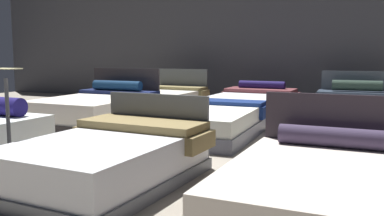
# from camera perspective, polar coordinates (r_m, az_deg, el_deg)

# --- Properties ---
(ground_plane) EXTENTS (18.00, 18.00, 0.02)m
(ground_plane) POSITION_cam_1_polar(r_m,az_deg,el_deg) (6.55, 1.28, -4.11)
(ground_plane) COLOR gray
(showroom_back_wall) EXTENTS (18.00, 0.06, 3.50)m
(showroom_back_wall) POSITION_cam_1_polar(r_m,az_deg,el_deg) (11.13, 11.09, 9.58)
(showroom_back_wall) COLOR #47474C
(showroom_back_wall) RESTS_ON ground_plane
(bed_1) EXTENTS (1.59, 2.12, 0.82)m
(bed_1) POSITION_cam_1_polar(r_m,az_deg,el_deg) (4.32, -11.22, -6.76)
(bed_1) COLOR #53575D
(bed_1) RESTS_ON ground_plane
(bed_2) EXTENTS (1.60, 2.09, 0.90)m
(bed_2) POSITION_cam_1_polar(r_m,az_deg,el_deg) (3.53, 17.92, -10.60)
(bed_2) COLOR #332932
(bed_2) RESTS_ON ground_plane
(bed_3) EXTENTS (1.66, 2.14, 1.01)m
(bed_3) POSITION_cam_1_polar(r_m,az_deg,el_deg) (7.68, -12.83, -0.37)
(bed_3) COLOR black
(bed_3) RESTS_ON ground_plane
(bed_4) EXTENTS (1.65, 2.19, 0.50)m
(bed_4) POSITION_cam_1_polar(r_m,az_deg,el_deg) (6.59, 1.76, -1.97)
(bed_4) COLOR #525360
(bed_4) RESTS_ON ground_plane
(bed_5) EXTENTS (1.57, 2.11, 0.48)m
(bed_5) POSITION_cam_1_polar(r_m,az_deg,el_deg) (6.12, 20.85, -3.26)
(bed_5) COLOR #495954
(bed_5) RESTS_ON ground_plane
(bed_6) EXTENTS (1.60, 2.01, 0.91)m
(bed_6) POSITION_cam_1_polar(r_m,az_deg,el_deg) (9.98, -3.65, 1.22)
(bed_6) COLOR #52575D
(bed_6) RESTS_ON ground_plane
(bed_7) EXTENTS (1.68, 2.16, 0.68)m
(bed_7) POSITION_cam_1_polar(r_m,az_deg,el_deg) (9.18, 8.31, 0.69)
(bed_7) COLOR #332E2C
(bed_7) RESTS_ON ground_plane
(bed_8) EXTENTS (1.68, 2.18, 0.93)m
(bed_8) POSITION_cam_1_polar(r_m,az_deg,el_deg) (8.87, 21.37, 0.11)
(bed_8) COLOR #4A525B
(bed_8) RESTS_ON ground_plane
(price_sign) EXTENTS (0.28, 0.24, 1.15)m
(price_sign) POSITION_cam_1_polar(r_m,az_deg,el_deg) (4.81, -23.65, -3.34)
(price_sign) COLOR #3F3F44
(price_sign) RESTS_ON ground_plane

